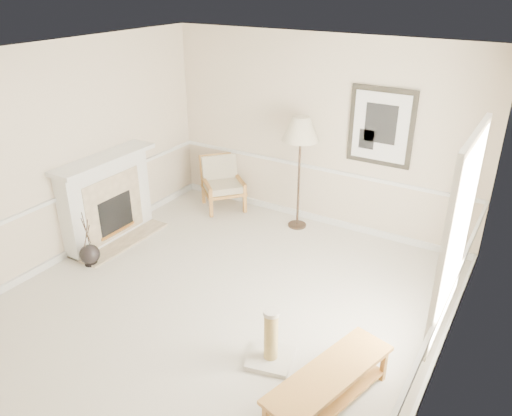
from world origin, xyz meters
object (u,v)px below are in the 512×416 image
at_px(armchair, 222,180).
at_px(floor_lamp, 301,132).
at_px(floor_vase, 90,255).
at_px(bench, 329,383).
at_px(scratching_post, 271,345).

distance_m(armchair, floor_lamp, 1.81).
distance_m(floor_vase, floor_lamp, 3.44).
height_order(armchair, bench, armchair).
bearing_deg(bench, floor_vase, 171.08).
xyz_separation_m(floor_vase, bench, (3.80, -0.60, 0.12)).
relative_size(armchair, floor_lamp, 0.54).
relative_size(armchair, bench, 0.64).
bearing_deg(floor_vase, floor_lamp, 52.52).
xyz_separation_m(floor_vase, armchair, (0.46, 2.52, 0.32)).
relative_size(floor_vase, scratching_post, 1.28).
bearing_deg(floor_lamp, scratching_post, -68.25).
bearing_deg(armchair, floor_vase, -149.27).
xyz_separation_m(floor_vase, scratching_post, (3.05, -0.36, 0.05)).
xyz_separation_m(armchair, bench, (3.34, -3.12, -0.20)).
xyz_separation_m(floor_vase, floor_lamp, (1.91, 2.49, 1.39)).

